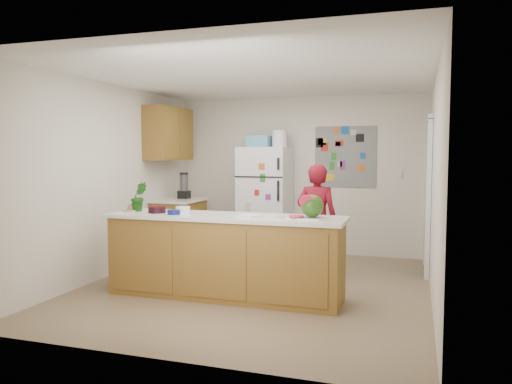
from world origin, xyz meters
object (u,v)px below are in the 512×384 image
(refrigerator, at_px, (265,201))
(person, at_px, (317,221))
(watermelon, at_px, (312,206))
(cherry_bowl, at_px, (157,210))

(refrigerator, bearing_deg, person, -48.21)
(refrigerator, xyz_separation_m, watermelon, (1.23, -2.36, 0.20))
(person, bearing_deg, refrigerator, -43.81)
(watermelon, distance_m, cherry_bowl, 1.80)
(watermelon, height_order, cherry_bowl, watermelon)
(person, distance_m, cherry_bowl, 2.05)
(watermelon, relative_size, cherry_bowl, 1.20)
(person, relative_size, cherry_bowl, 7.39)
(refrigerator, relative_size, watermelon, 7.09)
(watermelon, xyz_separation_m, cherry_bowl, (-1.80, -0.05, -0.10))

